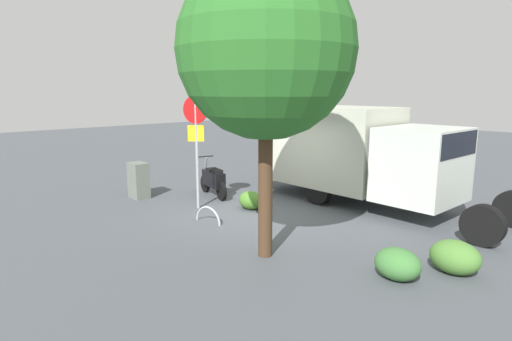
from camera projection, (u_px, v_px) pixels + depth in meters
name	position (u px, v px, depth m)	size (l,w,h in m)	color
ground_plane	(263.00, 215.00, 11.20)	(60.00, 60.00, 0.00)	#484C52
box_truck_near	(356.00, 150.00, 12.22)	(7.43, 2.38, 2.79)	black
motorcycle	(213.00, 180.00, 13.12)	(1.78, 0.70, 1.20)	black
stop_sign	(196.00, 134.00, 11.48)	(0.71, 0.33, 3.14)	#9E9EA3
street_tree	(266.00, 51.00, 7.73)	(3.33, 3.33, 5.67)	#47301E
utility_cabinet	(139.00, 180.00, 12.93)	(0.64, 0.45, 1.10)	slate
bike_rack_hoop	(208.00, 223.00, 10.57)	(0.85, 0.85, 0.05)	#B7B7BC
shrub_near_sign	(397.00, 264.00, 7.36)	(0.83, 0.68, 0.56)	#3E7738
shrub_mid_verge	(455.00, 257.00, 7.60)	(0.90, 0.73, 0.61)	#4B7E33
shrub_by_tree	(251.00, 200.00, 11.74)	(0.74, 0.60, 0.50)	#437526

